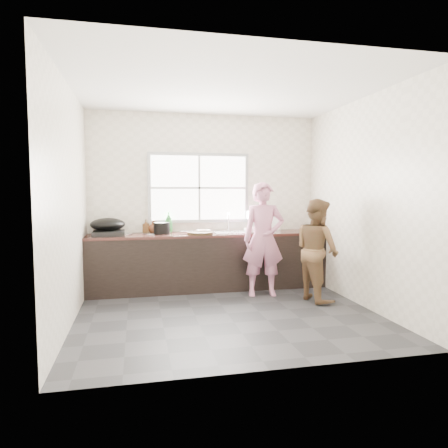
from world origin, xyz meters
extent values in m
cube|color=#2C2C2F|center=(0.00, 0.00, -0.01)|extent=(3.60, 3.20, 0.01)
cube|color=silver|center=(0.00, 0.00, 2.71)|extent=(3.60, 3.20, 0.01)
cube|color=silver|center=(0.00, 1.60, 1.35)|extent=(3.60, 0.01, 2.70)
cube|color=silver|center=(-1.80, 0.00, 1.35)|extent=(0.01, 3.20, 2.70)
cube|color=beige|center=(1.80, 0.00, 1.35)|extent=(0.01, 3.20, 2.70)
cube|color=beige|center=(0.00, -1.60, 1.35)|extent=(3.60, 0.01, 2.70)
cube|color=black|center=(0.00, 1.29, 0.41)|extent=(3.60, 0.62, 0.82)
cube|color=#371B16|center=(0.00, 1.29, 0.84)|extent=(3.60, 0.64, 0.04)
cube|color=silver|center=(0.35, 1.29, 0.86)|extent=(0.55, 0.45, 0.02)
cylinder|color=silver|center=(0.35, 1.49, 1.01)|extent=(0.02, 0.02, 0.30)
cube|color=#9EA0A5|center=(-0.10, 1.59, 1.55)|extent=(1.60, 0.05, 1.10)
cube|color=white|center=(-0.10, 1.57, 1.55)|extent=(1.50, 0.01, 1.00)
imported|color=pink|center=(0.70, 0.74, 0.76)|extent=(0.60, 0.44, 1.52)
imported|color=brown|center=(1.34, 0.34, 0.70)|extent=(0.64, 0.76, 1.40)
cylinder|color=#302212|center=(-0.16, 1.13, 0.88)|extent=(0.50, 0.50, 0.04)
cube|color=#A9ABB0|center=(-0.34, 1.24, 0.90)|extent=(0.22, 0.11, 0.01)
imported|color=white|center=(-0.08, 1.27, 0.89)|extent=(0.23, 0.23, 0.05)
imported|color=white|center=(0.65, 1.14, 0.89)|extent=(0.26, 0.26, 0.07)
imported|color=white|center=(0.64, 1.08, 0.89)|extent=(0.22, 0.22, 0.06)
cylinder|color=black|center=(-0.71, 1.30, 0.95)|extent=(0.32, 0.32, 0.17)
cylinder|color=white|center=(-0.66, 1.52, 0.87)|extent=(0.22, 0.22, 0.02)
imported|color=#287B32|center=(-0.59, 1.52, 1.02)|extent=(0.17, 0.17, 0.32)
imported|color=#492B12|center=(-0.94, 1.52, 0.95)|extent=(0.10, 0.10, 0.19)
imported|color=#492212|center=(-0.82, 1.46, 0.95)|extent=(0.18, 0.18, 0.18)
cylinder|color=white|center=(-0.65, 1.34, 0.91)|extent=(0.08, 0.08, 0.09)
cube|color=black|center=(-1.47, 1.27, 0.89)|extent=(0.46, 0.46, 0.07)
ellipsoid|color=black|center=(-1.49, 1.37, 1.01)|extent=(0.51, 0.51, 0.19)
cube|color=white|center=(0.90, 1.36, 1.02)|extent=(0.50, 0.41, 0.32)
cylinder|color=silver|center=(-1.27, 1.41, 0.87)|extent=(0.33, 0.33, 0.01)
cylinder|color=#A4A8AB|center=(-0.86, 1.38, 0.87)|extent=(0.31, 0.31, 0.01)
camera|label=1|loc=(-1.06, -4.68, 1.51)|focal=32.00mm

